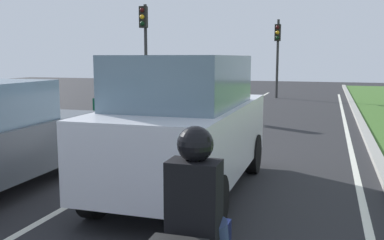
% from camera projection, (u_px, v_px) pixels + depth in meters
% --- Properties ---
extents(ground_plane, '(60.00, 60.00, 0.00)m').
position_uv_depth(ground_plane, '(218.00, 135.00, 12.57)').
color(ground_plane, '#262628').
extents(lane_line_center, '(0.12, 32.00, 0.01)m').
position_uv_depth(lane_line_center, '(195.00, 134.00, 12.78)').
color(lane_line_center, silver).
rests_on(lane_line_center, ground).
extents(lane_line_right_edge, '(0.12, 32.00, 0.01)m').
position_uv_depth(lane_line_right_edge, '(349.00, 143.00, 11.49)').
color(lane_line_right_edge, silver).
rests_on(lane_line_right_edge, ground).
extents(curb_right, '(0.24, 48.00, 0.12)m').
position_uv_depth(curb_right, '(370.00, 142.00, 11.33)').
color(curb_right, '#9E9B93').
rests_on(curb_right, ground).
extents(car_suv_ahead, '(2.00, 4.51, 2.28)m').
position_uv_depth(car_suv_ahead, '(186.00, 124.00, 7.12)').
color(car_suv_ahead, silver).
rests_on(car_suv_ahead, ground).
extents(car_hatchback_far, '(1.77, 3.72, 1.78)m').
position_uv_depth(car_hatchback_far, '(145.00, 101.00, 13.71)').
color(car_hatchback_far, '#0C472D').
rests_on(car_hatchback_far, ground).
extents(rider_person, '(0.50, 0.40, 1.16)m').
position_uv_depth(rider_person, '(195.00, 197.00, 3.31)').
color(rider_person, black).
rests_on(rider_person, ground).
extents(traffic_light_overhead_left, '(0.32, 0.50, 4.51)m').
position_uv_depth(traffic_light_overhead_left, '(144.00, 37.00, 18.62)').
color(traffic_light_overhead_left, '#2D2D2D').
rests_on(traffic_light_overhead_left, ground).
extents(traffic_light_far_median, '(0.32, 0.50, 4.32)m').
position_uv_depth(traffic_light_far_median, '(278.00, 45.00, 23.67)').
color(traffic_light_far_median, '#2D2D2D').
rests_on(traffic_light_far_median, ground).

